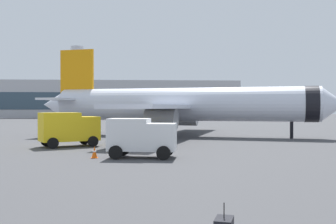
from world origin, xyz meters
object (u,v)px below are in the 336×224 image
Objects in this scene: service_truck at (69,128)px; cargo_van at (141,136)px; safety_cone_mid at (132,144)px; airplane_at_gate at (181,105)px; safety_cone_near at (94,152)px.

service_truck is 1.13× the size of cargo_van.
service_truck is 6.83× the size of safety_cone_mid.
safety_cone_mid is at bearing -17.54° from service_truck.
airplane_at_gate is 6.59× the size of service_truck.
safety_cone_near is at bearing -111.60° from airplane_at_gate.
safety_cone_near is 1.01× the size of safety_cone_mid.
safety_cone_near is (3.10, -7.88, -1.22)m from service_truck.
service_truck reaches higher than safety_cone_near.
airplane_at_gate reaches higher than cargo_van.
airplane_at_gate reaches higher than safety_cone_near.
service_truck is at bearing -133.34° from airplane_at_gate.
cargo_van is at bearing -1.31° from safety_cone_near.
safety_cone_mid is (5.44, -1.72, -1.23)m from service_truck.
airplane_at_gate is 20.94m from safety_cone_near.
safety_cone_mid is at bearing -111.99° from airplane_at_gate.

